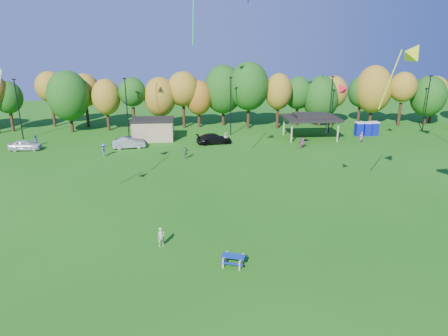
{
  "coord_description": "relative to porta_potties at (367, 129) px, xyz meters",
  "views": [
    {
      "loc": [
        -4.16,
        -21.87,
        15.01
      ],
      "look_at": [
        -1.86,
        6.0,
        5.76
      ],
      "focal_mm": 32.0,
      "sensor_mm": 36.0,
      "label": 1
    }
  ],
  "objects": [
    {
      "name": "car_d",
      "position": [
        -24.43,
        -3.13,
        -0.35
      ],
      "size": [
        5.41,
        2.88,
        1.49
      ],
      "primitive_type": "imported",
      "rotation": [
        0.0,
        0.0,
        1.73
      ],
      "color": "black",
      "rests_on": "ground"
    },
    {
      "name": "car_c",
      "position": [
        -36.44,
        -3.51,
        -0.44
      ],
      "size": [
        5.19,
        3.44,
        1.32
      ],
      "primitive_type": "imported",
      "rotation": [
        0.0,
        0.0,
        1.29
      ],
      "color": "#0B0E43",
      "rests_on": "ground"
    },
    {
      "name": "porta_potties",
      "position": [
        0.0,
        0.0,
        0.0
      ],
      "size": [
        3.75,
        1.38,
        2.18
      ],
      "color": "#0B1797",
      "rests_on": "ground"
    },
    {
      "name": "picnic_table",
      "position": [
        -25.02,
        -35.86,
        -0.7
      ],
      "size": [
        1.95,
        1.78,
        0.69
      ],
      "rotation": [
        0.0,
        0.0,
        -0.34
      ],
      "color": "tan",
      "rests_on": "ground"
    },
    {
      "name": "car_b",
      "position": [
        -36.49,
        -4.58,
        -0.35
      ],
      "size": [
        4.72,
        2.27,
        1.49
      ],
      "primitive_type": "imported",
      "rotation": [
        0.0,
        0.0,
        1.73
      ],
      "color": "#A0A1A6",
      "rests_on": "ground"
    },
    {
      "name": "lamp_posts",
      "position": [
        -21.47,
        2.05,
        3.8
      ],
      "size": [
        64.5,
        0.25,
        9.09
      ],
      "color": "black",
      "rests_on": "ground"
    },
    {
      "name": "far_person_5",
      "position": [
        -22.72,
        -3.19,
        -0.27
      ],
      "size": [
        0.96,
        0.86,
        1.65
      ],
      "primitive_type": "imported",
      "rotation": [
        0.0,
        0.0,
        5.75
      ],
      "color": "gray",
      "rests_on": "ground"
    },
    {
      "name": "utility_building",
      "position": [
        -33.47,
        0.05,
        0.54
      ],
      "size": [
        6.3,
        4.3,
        3.25
      ],
      "color": "tan",
      "rests_on": "ground"
    },
    {
      "name": "tree_line",
      "position": [
        -24.5,
        7.56,
        4.82
      ],
      "size": [
        93.57,
        10.55,
        11.15
      ],
      "color": "black",
      "rests_on": "ground"
    },
    {
      "name": "car_a",
      "position": [
        -50.64,
        -4.52,
        -0.37
      ],
      "size": [
        4.3,
        1.79,
        1.45
      ],
      "primitive_type": "imported",
      "rotation": [
        0.0,
        0.0,
        1.59
      ],
      "color": "silver",
      "rests_on": "ground"
    },
    {
      "name": "ground",
      "position": [
        -23.47,
        -37.95,
        -1.1
      ],
      "size": [
        160.0,
        160.0,
        0.0
      ],
      "primitive_type": "plane",
      "color": "#19600F",
      "rests_on": "ground"
    },
    {
      "name": "pavilion",
      "position": [
        -9.47,
        -0.95,
        2.13
      ],
      "size": [
        8.2,
        6.2,
        3.77
      ],
      "color": "tan",
      "rests_on": "ground"
    },
    {
      "name": "kite_14",
      "position": [
        -10.04,
        -28.48,
        12.75
      ],
      "size": [
        3.5,
        2.1,
        5.63
      ],
      "color": "#CBE217"
    },
    {
      "name": "far_person_0",
      "position": [
        -39.17,
        -8.48,
        -0.24
      ],
      "size": [
        0.64,
        1.12,
        1.72
      ],
      "primitive_type": "imported",
      "rotation": [
        0.0,
        0.0,
        1.57
      ],
      "color": "#4D58AA",
      "rests_on": "ground"
    },
    {
      "name": "far_person_3",
      "position": [
        -50.05,
        -2.13,
        -0.32
      ],
      "size": [
        0.94,
        0.87,
        1.56
      ],
      "primitive_type": "imported",
      "rotation": [
        0.0,
        0.0,
        2.66
      ],
      "color": "#455A99",
      "rests_on": "ground"
    },
    {
      "name": "far_person_2",
      "position": [
        -12.17,
        -6.65,
        -0.31
      ],
      "size": [
        1.53,
        0.74,
        1.58
      ],
      "primitive_type": "imported",
      "rotation": [
        0.0,
        0.0,
        0.2
      ],
      "color": "#AE488F",
      "rests_on": "ground"
    },
    {
      "name": "far_person_1",
      "position": [
        -28.53,
        -10.48,
        -0.25
      ],
      "size": [
        1.02,
        0.98,
        1.7
      ],
      "primitive_type": "imported",
      "rotation": [
        0.0,
        0.0,
        0.73
      ],
      "color": "#5C8753",
      "rests_on": "ground"
    },
    {
      "name": "far_person_4",
      "position": [
        -2.76,
        -4.49,
        -0.28
      ],
      "size": [
        0.67,
        0.51,
        1.64
      ],
      "primitive_type": "imported",
      "rotation": [
        0.0,
        0.0,
        3.35
      ],
      "color": "#B8578C",
      "rests_on": "ground"
    },
    {
      "name": "kite_flyer",
      "position": [
        -30.12,
        -32.87,
        -0.34
      ],
      "size": [
        0.65,
        0.57,
        1.51
      ],
      "primitive_type": "imported",
      "rotation": [
        0.0,
        0.0,
        0.45
      ],
      "color": "#BEB78E",
      "rests_on": "ground"
    },
    {
      "name": "kite_0",
      "position": [
        -15.48,
        -27.96,
        9.94
      ],
      "size": [
        1.35,
        1.46,
        1.17
      ],
      "color": "red"
    }
  ]
}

